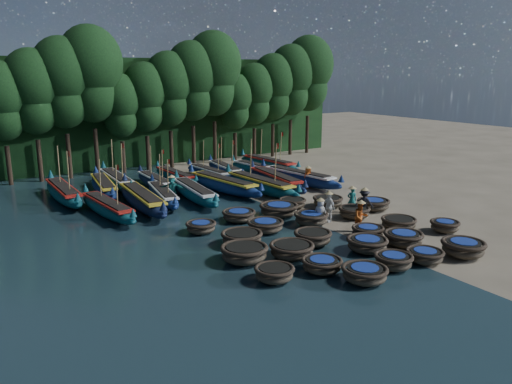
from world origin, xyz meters
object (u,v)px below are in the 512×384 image
coracle_5 (274,273)px  coracle_12 (313,237)px  coracle_9 (445,226)px  long_boat_12 (155,182)px  coracle_21 (239,215)px  long_boat_7 (276,180)px  fisherman_3 (364,202)px  long_boat_6 (260,185)px  coracle_1 (365,274)px  fisherman_6 (308,177)px  long_boat_8 (299,177)px  coracle_6 (322,264)px  long_boat_17 (269,163)px  long_boat_3 (163,195)px  long_boat_13 (176,176)px  coracle_15 (242,238)px  coracle_11 (292,250)px  coracle_7 (367,244)px  long_boat_15 (225,169)px  fisherman_2 (361,216)px  coracle_18 (354,212)px  coracle_8 (403,238)px  long_boat_5 (223,184)px  coracle_14 (399,223)px  coracle_3 (425,255)px  coracle_10 (244,253)px  coracle_4 (463,248)px  coracle_13 (368,232)px  long_boat_1 (107,207)px  fisherman_1 (352,198)px  coracle_20 (201,227)px  fisherman_0 (320,211)px  fisherman_5 (172,188)px  fisherman_4 (329,206)px  coracle_2 (393,261)px  long_boat_4 (194,192)px  long_boat_14 (209,173)px  long_boat_16 (258,169)px  coracle_24 (328,201)px  coracle_17 (311,218)px  coracle_23 (292,203)px  coracle_16 (265,225)px  long_boat_10 (104,186)px

coracle_5 → coracle_12: 5.08m
coracle_9 → long_boat_12: 21.39m
coracle_21 → long_boat_7: long_boat_7 is taller
fisherman_3 → long_boat_6: bearing=-28.5°
coracle_1 → fisherman_6: size_ratio=1.10×
coracle_21 → long_boat_8: size_ratio=0.26×
coracle_9 → coracle_6: bearing=-175.9°
long_boat_17 → long_boat_3: bearing=-161.1°
long_boat_13 → long_boat_12: bearing=-154.7°
coracle_12 → coracle_15: size_ratio=0.74×
coracle_6 → coracle_11: (-0.09, 2.13, 0.05)m
coracle_7 → long_boat_12: bearing=100.6°
long_boat_15 → fisherman_2: (-1.46, -17.98, 0.43)m
coracle_9 → coracle_18: (-2.33, 4.78, 0.02)m
coracle_8 → long_boat_5: size_ratio=0.27×
long_boat_12 → long_boat_13: 2.47m
long_boat_6 → coracle_14: bearing=-84.4°
coracle_18 → long_boat_12: 16.07m
long_boat_12 → coracle_21: bearing=-84.2°
coracle_3 → coracle_12: 5.57m
coracle_10 → coracle_11: 2.35m
coracle_4 → long_boat_5: (-3.26, 18.04, 0.14)m
long_boat_13 → fisherman_3: 16.61m
coracle_12 → coracle_13: 3.27m
long_boat_1 → fisherman_1: 15.40m
coracle_20 → long_boat_1: long_boat_1 is taller
coracle_7 → coracle_11: coracle_11 is taller
coracle_11 → fisherman_0: (4.64, 3.44, 0.42)m
long_boat_12 → fisherman_5: long_boat_12 is taller
coracle_15 → fisherman_4: 6.63m
coracle_2 → long_boat_4: 16.50m
long_boat_14 → long_boat_16: long_boat_14 is taller
coracle_24 → long_boat_16: long_boat_16 is taller
coracle_1 → coracle_17: (3.22, 7.61, 0.03)m
coracle_23 → fisherman_5: 8.55m
coracle_10 → long_boat_15: long_boat_15 is taller
coracle_4 → fisherman_0: 8.20m
long_boat_1 → long_boat_3: 4.45m
coracle_15 → coracle_16: coracle_15 is taller
coracle_13 → fisherman_0: fisherman_0 is taller
coracle_7 → long_boat_6: long_boat_6 is taller
long_boat_4 → coracle_12: bearing=-79.1°
coracle_12 → coracle_20: (-3.97, 4.94, -0.07)m
coracle_13 → fisherman_6: size_ratio=1.16×
coracle_17 → coracle_23: size_ratio=1.16×
coracle_23 → long_boat_12: bearing=117.4°
long_boat_10 → long_boat_17: size_ratio=0.97×
coracle_2 → long_boat_13: bearing=91.9°
coracle_13 → long_boat_3: size_ratio=0.29×
coracle_10 → fisherman_1: fisherman_1 is taller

